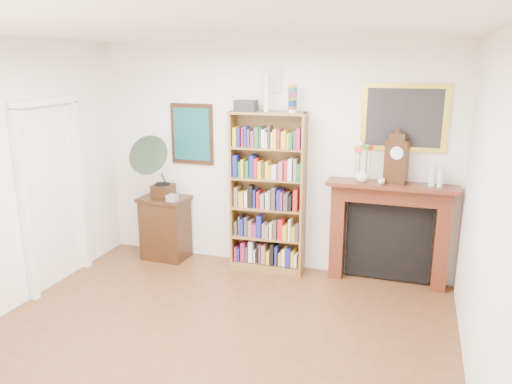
{
  "coord_description": "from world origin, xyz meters",
  "views": [
    {
      "loc": [
        1.71,
        -3.33,
        2.57
      ],
      "look_at": [
        0.1,
        1.6,
        1.2
      ],
      "focal_mm": 35.0,
      "sensor_mm": 36.0,
      "label": 1
    }
  ],
  "objects_px": {
    "side_cabinet": "(165,228)",
    "teacup": "(381,181)",
    "cd_stack": "(172,198)",
    "bottle_right": "(440,178)",
    "flower_vase": "(362,175)",
    "gramophone": "(156,163)",
    "mantel_clock": "(397,159)",
    "bottle_left": "(432,175)",
    "bookshelf": "(268,184)",
    "fireplace": "(389,224)"
  },
  "relations": [
    {
      "from": "bottle_left",
      "to": "bottle_right",
      "type": "distance_m",
      "value": 0.09
    },
    {
      "from": "bottle_left",
      "to": "bookshelf",
      "type": "bearing_deg",
      "value": -179.01
    },
    {
      "from": "side_cabinet",
      "to": "fireplace",
      "type": "height_order",
      "value": "fireplace"
    },
    {
      "from": "side_cabinet",
      "to": "flower_vase",
      "type": "distance_m",
      "value": 2.67
    },
    {
      "from": "cd_stack",
      "to": "mantel_clock",
      "type": "xyz_separation_m",
      "value": [
        2.7,
        0.24,
        0.62
      ]
    },
    {
      "from": "bookshelf",
      "to": "side_cabinet",
      "type": "distance_m",
      "value": 1.56
    },
    {
      "from": "fireplace",
      "to": "mantel_clock",
      "type": "xyz_separation_m",
      "value": [
        0.03,
        -0.02,
        0.77
      ]
    },
    {
      "from": "teacup",
      "to": "bottle_left",
      "type": "xyz_separation_m",
      "value": [
        0.53,
        0.08,
        0.09
      ]
    },
    {
      "from": "cd_stack",
      "to": "bottle_right",
      "type": "height_order",
      "value": "bottle_right"
    },
    {
      "from": "flower_vase",
      "to": "cd_stack",
      "type": "bearing_deg",
      "value": -175.52
    },
    {
      "from": "side_cabinet",
      "to": "bottle_left",
      "type": "xyz_separation_m",
      "value": [
        3.27,
        0.09,
        0.92
      ]
    },
    {
      "from": "side_cabinet",
      "to": "cd_stack",
      "type": "bearing_deg",
      "value": -32.26
    },
    {
      "from": "fireplace",
      "to": "bottle_right",
      "type": "xyz_separation_m",
      "value": [
        0.51,
        -0.07,
        0.6
      ]
    },
    {
      "from": "gramophone",
      "to": "bottle_right",
      "type": "xyz_separation_m",
      "value": [
        3.4,
        0.15,
        0.01
      ]
    },
    {
      "from": "side_cabinet",
      "to": "teacup",
      "type": "xyz_separation_m",
      "value": [
        2.74,
        0.01,
        0.83
      ]
    },
    {
      "from": "gramophone",
      "to": "bottle_right",
      "type": "bearing_deg",
      "value": -1.41
    },
    {
      "from": "side_cabinet",
      "to": "bottle_right",
      "type": "relative_size",
      "value": 4.2
    },
    {
      "from": "flower_vase",
      "to": "bottle_right",
      "type": "relative_size",
      "value": 0.83
    },
    {
      "from": "side_cabinet",
      "to": "bottle_right",
      "type": "xyz_separation_m",
      "value": [
        3.36,
        0.07,
        0.9
      ]
    },
    {
      "from": "cd_stack",
      "to": "side_cabinet",
      "type": "bearing_deg",
      "value": 145.83
    },
    {
      "from": "side_cabinet",
      "to": "mantel_clock",
      "type": "height_order",
      "value": "mantel_clock"
    },
    {
      "from": "cd_stack",
      "to": "mantel_clock",
      "type": "bearing_deg",
      "value": 5.14
    },
    {
      "from": "side_cabinet",
      "to": "flower_vase",
      "type": "bearing_deg",
      "value": 3.21
    },
    {
      "from": "fireplace",
      "to": "gramophone",
      "type": "xyz_separation_m",
      "value": [
        -2.89,
        -0.22,
        0.59
      ]
    },
    {
      "from": "bottle_right",
      "to": "fireplace",
      "type": "bearing_deg",
      "value": 172.12
    },
    {
      "from": "flower_vase",
      "to": "teacup",
      "type": "bearing_deg",
      "value": -11.43
    },
    {
      "from": "gramophone",
      "to": "bottle_left",
      "type": "xyz_separation_m",
      "value": [
        3.31,
        0.18,
        0.03
      ]
    },
    {
      "from": "gramophone",
      "to": "cd_stack",
      "type": "relative_size",
      "value": 6.96
    },
    {
      "from": "flower_vase",
      "to": "bottle_right",
      "type": "height_order",
      "value": "bottle_right"
    },
    {
      "from": "bookshelf",
      "to": "teacup",
      "type": "xyz_separation_m",
      "value": [
        1.35,
        -0.05,
        0.14
      ]
    },
    {
      "from": "gramophone",
      "to": "bookshelf",
      "type": "bearing_deg",
      "value": 1.78
    },
    {
      "from": "mantel_clock",
      "to": "bottle_left",
      "type": "distance_m",
      "value": 0.42
    },
    {
      "from": "bookshelf",
      "to": "fireplace",
      "type": "bearing_deg",
      "value": -1.51
    },
    {
      "from": "mantel_clock",
      "to": "bottle_right",
      "type": "xyz_separation_m",
      "value": [
        0.47,
        -0.05,
        -0.17
      ]
    },
    {
      "from": "side_cabinet",
      "to": "bottle_right",
      "type": "bearing_deg",
      "value": 3.06
    },
    {
      "from": "side_cabinet",
      "to": "bottle_left",
      "type": "relative_size",
      "value": 3.5
    },
    {
      "from": "gramophone",
      "to": "cd_stack",
      "type": "height_order",
      "value": "gramophone"
    },
    {
      "from": "flower_vase",
      "to": "fireplace",
      "type": "bearing_deg",
      "value": 13.72
    },
    {
      "from": "gramophone",
      "to": "mantel_clock",
      "type": "bearing_deg",
      "value": -0.04
    },
    {
      "from": "gramophone",
      "to": "mantel_clock",
      "type": "height_order",
      "value": "mantel_clock"
    },
    {
      "from": "cd_stack",
      "to": "mantel_clock",
      "type": "height_order",
      "value": "mantel_clock"
    },
    {
      "from": "bottle_left",
      "to": "bottle_right",
      "type": "relative_size",
      "value": 1.2
    },
    {
      "from": "cd_stack",
      "to": "bottle_right",
      "type": "relative_size",
      "value": 0.6
    },
    {
      "from": "cd_stack",
      "to": "bottle_left",
      "type": "distance_m",
      "value": 3.13
    },
    {
      "from": "teacup",
      "to": "bottle_right",
      "type": "height_order",
      "value": "bottle_right"
    },
    {
      "from": "side_cabinet",
      "to": "fireplace",
      "type": "relative_size",
      "value": 0.58
    },
    {
      "from": "bookshelf",
      "to": "bottle_left",
      "type": "distance_m",
      "value": 1.89
    },
    {
      "from": "side_cabinet",
      "to": "teacup",
      "type": "bearing_deg",
      "value": 2.18
    },
    {
      "from": "cd_stack",
      "to": "gramophone",
      "type": "bearing_deg",
      "value": 169.56
    },
    {
      "from": "bookshelf",
      "to": "bottle_right",
      "type": "distance_m",
      "value": 1.98
    }
  ]
}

